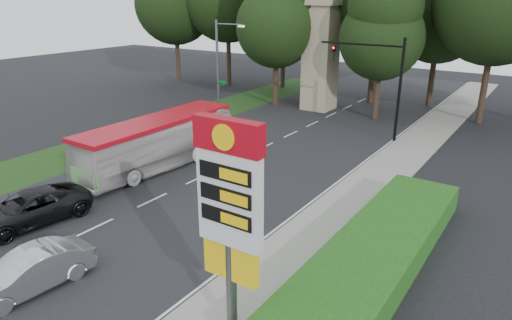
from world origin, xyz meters
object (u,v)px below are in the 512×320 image
Objects in this scene: gas_station_pylon at (230,204)px; transit_bus at (159,144)px; suv_charcoal at (29,208)px; traffic_signal_mast at (382,74)px; monument at (321,52)px; sedan_silver at (29,272)px; streetlight_signs at (220,66)px.

gas_station_pylon reaches higher than transit_bus.
suv_charcoal is at bearing -83.72° from transit_bus.
transit_bus is at bearing 143.37° from gas_station_pylon.
traffic_signal_mast is 23.28m from suv_charcoal.
sedan_silver is at bearing -82.54° from monument.
streetlight_signs is 0.75× the size of transit_bus.
suv_charcoal is at bearing 154.88° from sedan_silver.
transit_bus is (3.84, -10.83, -2.95)m from streetlight_signs.
monument is at bearing 142.00° from traffic_signal_mast.
streetlight_signs reaches higher than traffic_signal_mast.
gas_station_pylon is 25.74m from streetlight_signs.
transit_bus is (-8.83, -12.82, -3.18)m from traffic_signal_mast.
gas_station_pylon is 22.29m from traffic_signal_mast.
gas_station_pylon reaches higher than sedan_silver.
gas_station_pylon is at bearing -68.20° from monument.
sedan_silver is at bearing -61.84° from transit_bus.
streetlight_signs is at bearing 128.96° from gas_station_pylon.
sedan_silver is at bearing -98.80° from traffic_signal_mast.
sedan_silver is (3.95, -30.14, -4.38)m from monument.
gas_station_pylon is at bearing 21.93° from sedan_silver.
transit_bus is at bearing -124.56° from traffic_signal_mast.
transit_bus is at bearing 100.13° from suv_charcoal.
gas_station_pylon is at bearing -51.04° from streetlight_signs.
gas_station_pylon is 15.67m from transit_bus.
suv_charcoal is at bearing -111.69° from traffic_signal_mast.
monument reaches higher than traffic_signal_mast.
monument reaches higher than sedan_silver.
transit_bus is (-12.35, 9.18, -2.96)m from gas_station_pylon.
sedan_silver is (-7.25, -2.13, -3.72)m from gas_station_pylon.
suv_charcoal is (4.19, -19.33, -3.70)m from streetlight_signs.
transit_bus is at bearing -93.50° from monument.
traffic_signal_mast reaches higher than transit_bus.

